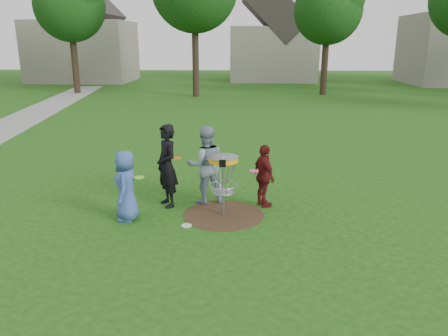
{
  "coord_description": "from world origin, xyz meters",
  "views": [
    {
      "loc": [
        0.46,
        -9.01,
        3.72
      ],
      "look_at": [
        0.0,
        0.3,
        1.0
      ],
      "focal_mm": 35.0,
      "sensor_mm": 36.0,
      "label": 1
    }
  ],
  "objects_px": {
    "player_maroon": "(264,176)",
    "disc_golf_basket": "(223,171)",
    "player_blue": "(126,186)",
    "player_grey": "(205,165)",
    "player_black": "(167,166)"
  },
  "relations": [
    {
      "from": "player_maroon",
      "to": "disc_golf_basket",
      "type": "bearing_deg",
      "value": 97.52
    },
    {
      "from": "player_blue",
      "to": "player_black",
      "type": "bearing_deg",
      "value": 135.29
    },
    {
      "from": "player_blue",
      "to": "disc_golf_basket",
      "type": "relative_size",
      "value": 1.11
    },
    {
      "from": "player_black",
      "to": "disc_golf_basket",
      "type": "relative_size",
      "value": 1.4
    },
    {
      "from": "disc_golf_basket",
      "to": "player_blue",
      "type": "bearing_deg",
      "value": -170.6
    },
    {
      "from": "player_grey",
      "to": "player_maroon",
      "type": "relative_size",
      "value": 1.26
    },
    {
      "from": "player_black",
      "to": "disc_golf_basket",
      "type": "height_order",
      "value": "player_black"
    },
    {
      "from": "player_blue",
      "to": "player_maroon",
      "type": "relative_size",
      "value": 1.04
    },
    {
      "from": "player_grey",
      "to": "disc_golf_basket",
      "type": "height_order",
      "value": "player_grey"
    },
    {
      "from": "player_blue",
      "to": "disc_golf_basket",
      "type": "xyz_separation_m",
      "value": [
        2.05,
        0.34,
        0.25
      ]
    },
    {
      "from": "player_black",
      "to": "disc_golf_basket",
      "type": "distance_m",
      "value": 1.43
    },
    {
      "from": "player_maroon",
      "to": "disc_golf_basket",
      "type": "distance_m",
      "value": 1.13
    },
    {
      "from": "player_blue",
      "to": "player_grey",
      "type": "bearing_deg",
      "value": 120.61
    },
    {
      "from": "player_black",
      "to": "player_blue",
      "type": "bearing_deg",
      "value": -71.81
    },
    {
      "from": "player_blue",
      "to": "player_grey",
      "type": "xyz_separation_m",
      "value": [
        1.59,
        1.14,
        0.16
      ]
    }
  ]
}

